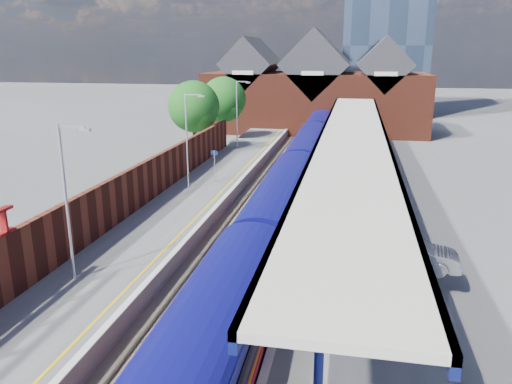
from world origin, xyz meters
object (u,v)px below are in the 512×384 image
train (298,170)px  lamp_post_b (68,194)px  lamp_post_c (188,135)px  parked_car_dark (386,237)px  lamp_post_d (238,110)px  parked_car_red (376,253)px  platform_sign (214,161)px  parked_car_blue (388,242)px  parked_car_silver (410,253)px

train → lamp_post_b: bearing=-113.0°
lamp_post_c → parked_car_dark: bearing=-34.2°
lamp_post_d → parked_car_dark: (13.85, -25.43, -3.44)m
lamp_post_c → parked_car_red: bearing=-41.9°
platform_sign → parked_car_blue: size_ratio=0.56×
platform_sign → parked_car_red: size_ratio=0.69×
lamp_post_b → parked_car_blue: bearing=22.5°
platform_sign → parked_car_silver: 19.33m
platform_sign → parked_car_dark: size_ratio=0.65×
lamp_post_b → parked_car_blue: (13.89, 5.77, -3.37)m
lamp_post_b → parked_car_silver: lamp_post_b is taller
lamp_post_d → parked_car_blue: bearing=-62.1°
parked_car_silver → parked_car_dark: size_ratio=1.18×
parked_car_red → parked_car_silver: parked_car_silver is taller
lamp_post_b → lamp_post_d: same height
train → platform_sign: (-6.49, -0.47, 0.57)m
parked_car_silver → parked_car_blue: size_ratio=1.02×
lamp_post_d → parked_car_dark: 29.16m
parked_car_dark → train: bearing=12.3°
parked_car_red → parked_car_dark: bearing=9.1°
parked_car_silver → train: bearing=28.7°
train → parked_car_blue: bearing=-64.6°
parked_car_dark → parked_car_blue: parked_car_blue is taller
lamp_post_c → parked_car_silver: (14.78, -11.89, -3.25)m
lamp_post_c → parked_car_red: size_ratio=1.93×
train → lamp_post_b: (-7.86, -18.47, 2.87)m
lamp_post_d → lamp_post_b: bearing=-90.0°
parked_car_red → parked_car_dark: 2.53m
lamp_post_b → platform_sign: size_ratio=2.80×
lamp_post_c → platform_sign: 3.34m
lamp_post_b → lamp_post_c: (0.00, 16.00, 0.00)m
lamp_post_b → train: bearing=67.0°
lamp_post_b → parked_car_silver: size_ratio=1.55×
train → lamp_post_d: bearing=120.1°
parked_car_dark → parked_car_blue: (0.04, -0.81, 0.06)m
lamp_post_c → parked_car_silver: lamp_post_c is taller
parked_car_silver → parked_car_dark: parked_car_silver is taller
lamp_post_c → parked_car_red: 18.11m
lamp_post_c → parked_car_silver: bearing=-38.8°
train → parked_car_red: train is taller
lamp_post_d → parked_car_silver: (14.78, -27.89, -3.25)m
lamp_post_b → parked_car_dark: (13.85, 6.57, -3.44)m
parked_car_dark → parked_car_red: bearing=151.7°
lamp_post_c → lamp_post_b: bearing=-90.0°
lamp_post_b → parked_car_blue: 15.41m
train → parked_car_blue: (6.03, -12.70, -0.50)m
lamp_post_b → platform_sign: bearing=85.7°
lamp_post_c → parked_car_red: (13.24, -11.88, -3.38)m
lamp_post_b → parked_car_dark: size_ratio=1.83×
lamp_post_c → platform_sign: (1.36, 2.00, -2.30)m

